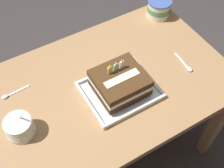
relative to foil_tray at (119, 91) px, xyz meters
The scene contains 8 objects.
ground_plane 0.72m from the foil_tray, 117.10° to the left, with size 8.00×8.00×0.00m, color #383333.
dining_table 0.13m from the foil_tray, 117.10° to the left, with size 1.19×0.75×0.71m.
foil_tray is the anchor object (origin of this frame).
birthday_cake 0.06m from the foil_tray, 90.00° to the left, with size 0.22×0.20×0.14m.
bowl_stack 0.46m from the foil_tray, behind, with size 0.12×0.12×0.12m.
ice_cream_tub 0.58m from the foil_tray, 36.53° to the left, with size 0.13×0.13×0.10m.
serving_spoon_near_tray 0.50m from the foil_tray, 151.74° to the left, with size 0.13×0.02×0.01m.
serving_spoon_by_bowls 0.36m from the foil_tray, ahead, with size 0.03×0.14×0.01m.
Camera 1 is at (-0.39, -0.73, 1.80)m, focal length 47.14 mm.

